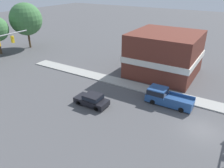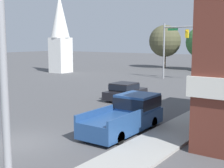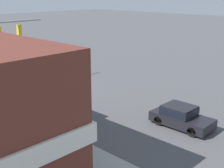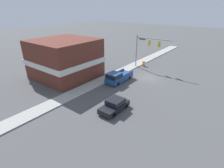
{
  "view_description": "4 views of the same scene",
  "coord_description": "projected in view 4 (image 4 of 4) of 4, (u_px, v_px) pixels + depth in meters",
  "views": [
    {
      "loc": [
        -20.4,
        -1.53,
        14.07
      ],
      "look_at": [
        0.63,
        11.24,
        2.26
      ],
      "focal_mm": 35.0,
      "sensor_mm": 36.0,
      "label": 1
    },
    {
      "loc": [
        12.29,
        -9.47,
        5.04
      ],
      "look_at": [
        0.75,
        7.1,
        2.21
      ],
      "focal_mm": 50.0,
      "sensor_mm": 36.0,
      "label": 2
    },
    {
      "loc": [
        15.85,
        23.03,
        9.0
      ],
      "look_at": [
        0.45,
        8.22,
        2.63
      ],
      "focal_mm": 50.0,
      "sensor_mm": 36.0,
      "label": 3
    },
    {
      "loc": [
        -12.96,
        27.81,
        11.97
      ],
      "look_at": [
        -0.37,
        11.4,
        2.79
      ],
      "focal_mm": 28.0,
      "sensor_mm": 36.0,
      "label": 4
    }
  ],
  "objects": [
    {
      "name": "ground_plane",
      "position": [
        148.0,
        77.0,
        32.24
      ],
      "size": [
        200.0,
        200.0,
        0.0
      ],
      "primitive_type": "plane",
      "color": "#4C4C4F"
    },
    {
      "name": "sidewalk_curb",
      "position": [
        122.0,
        71.0,
        35.38
      ],
      "size": [
        2.4,
        60.0,
        0.14
      ],
      "color": "#9E9E99",
      "rests_on": "ground"
    },
    {
      "name": "near_signal_assembly",
      "position": [
        147.0,
        45.0,
        35.0
      ],
      "size": [
        7.49,
        0.49,
        6.77
      ],
      "color": "gray",
      "rests_on": "ground"
    },
    {
      "name": "car_lead",
      "position": [
        115.0,
        105.0,
        21.77
      ],
      "size": [
        1.95,
        4.23,
        1.48
      ],
      "color": "black",
      "rests_on": "ground"
    },
    {
      "name": "pickup_truck_parked",
      "position": [
        117.0,
        77.0,
        29.93
      ],
      "size": [
        2.1,
        5.69,
        1.93
      ],
      "color": "black",
      "rests_on": "ground"
    },
    {
      "name": "construction_barrel",
      "position": [
        144.0,
        64.0,
        38.23
      ],
      "size": [
        0.61,
        0.61,
        1.06
      ],
      "color": "orange",
      "rests_on": "ground"
    },
    {
      "name": "corner_brick_building",
      "position": [
        65.0,
        59.0,
        31.53
      ],
      "size": [
        10.36,
        10.38,
        6.78
      ],
      "color": "brown",
      "rests_on": "ground"
    }
  ]
}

